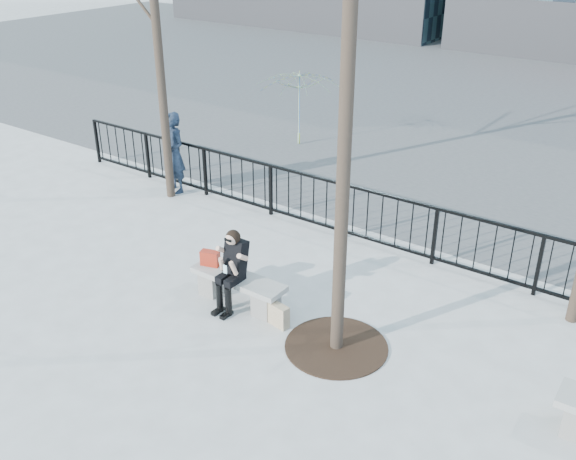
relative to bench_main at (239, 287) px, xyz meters
The scene contains 10 objects.
ground 0.30m from the bench_main, ahead, with size 120.00×120.00×0.00m, color #A2A19C.
street_surface 15.00m from the bench_main, 90.00° to the left, with size 60.00×23.00×0.01m, color #474747.
railing 3.01m from the bench_main, 90.00° to the left, with size 14.00×0.06×1.10m.
tree_grate 1.92m from the bench_main, ahead, with size 1.50×1.50×0.02m, color black.
bench_main is the anchor object (origin of this frame).
seated_woman 0.40m from the bench_main, 90.00° to the right, with size 0.50×0.64×1.34m.
handbag 0.68m from the bench_main, behind, with size 0.31×0.14×0.25m, color #AB2715.
shopping_bag 0.90m from the bench_main, ahead, with size 0.38×0.14×0.36m, color beige.
standing_man 4.99m from the bench_main, 145.81° to the left, with size 0.66×0.43×1.81m, color black.
vendor_umbrella 7.95m from the bench_main, 117.88° to the left, with size 2.17×2.21×1.99m, color #D4E332.
Camera 1 is at (5.71, -6.67, 5.65)m, focal length 40.00 mm.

